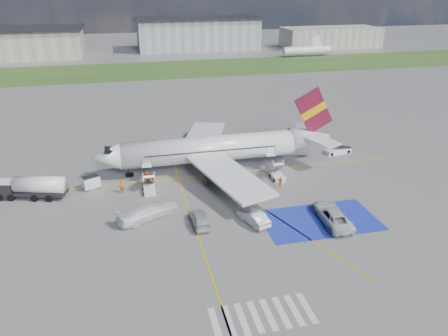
{
  "coord_description": "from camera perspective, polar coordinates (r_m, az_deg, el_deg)",
  "views": [
    {
      "loc": [
        -11.84,
        -46.12,
        27.07
      ],
      "look_at": [
        0.49,
        6.29,
        3.5
      ],
      "focal_mm": 35.0,
      "sensor_mm": 36.0,
      "label": 1
    }
  ],
  "objects": [
    {
      "name": "airstairs_aft",
      "position": [
        64.34,
        6.9,
        -0.81
      ],
      "size": [
        1.9,
        5.2,
        3.6
      ],
      "color": "silver",
      "rests_on": "ground"
    },
    {
      "name": "taxiway_line_main",
      "position": [
        65.2,
        -1.57,
        -0.89
      ],
      "size": [
        120.0,
        0.2,
        0.01
      ],
      "primitive_type": "cube",
      "color": "gold",
      "rests_on": "ground"
    },
    {
      "name": "crew_nose",
      "position": [
        62.72,
        -9.98,
        -1.31
      ],
      "size": [
        1.17,
        1.22,
        1.98
      ],
      "primitive_type": "imported",
      "rotation": [
        0.0,
        0.0,
        -0.96
      ],
      "color": "#FF600D",
      "rests_on": "ground"
    },
    {
      "name": "terminal_east",
      "position": [
        195.94,
        13.72,
        16.25
      ],
      "size": [
        40.0,
        16.0,
        8.0
      ],
      "primitive_type": "cube",
      "color": "gray",
      "rests_on": "ground"
    },
    {
      "name": "terminal_centre",
      "position": [
        185.1,
        -3.41,
        17.07
      ],
      "size": [
        48.0,
        18.0,
        12.0
      ],
      "primitive_type": "cube",
      "color": "gray",
      "rests_on": "ground"
    },
    {
      "name": "airliner",
      "position": [
        65.98,
        -0.68,
        2.61
      ],
      "size": [
        36.81,
        32.95,
        11.92
      ],
      "color": "silver",
      "rests_on": "ground"
    },
    {
      "name": "van_white_b",
      "position": [
        54.11,
        -9.81,
        -5.32
      ],
      "size": [
        6.5,
        4.86,
        2.37
      ],
      "primitive_type": "imported",
      "rotation": [
        0.0,
        0.0,
        2.03
      ],
      "color": "white",
      "rests_on": "ground"
    },
    {
      "name": "crew_fwd",
      "position": [
        61.04,
        -13.17,
        -2.38
      ],
      "size": [
        0.81,
        0.7,
        1.86
      ],
      "primitive_type": "imported",
      "rotation": [
        0.0,
        0.0,
        0.46
      ],
      "color": "#E05D0B",
      "rests_on": "ground"
    },
    {
      "name": "car_silver_a",
      "position": [
        52.1,
        -3.21,
        -6.63
      ],
      "size": [
        2.19,
        4.99,
        1.67
      ],
      "primitive_type": "imported",
      "rotation": [
        0.0,
        0.0,
        3.19
      ],
      "color": "#A6A9AD",
      "rests_on": "ground"
    },
    {
      "name": "fuel_tanker",
      "position": [
        63.36,
        -23.76,
        -2.52
      ],
      "size": [
        9.26,
        4.75,
        3.06
      ],
      "rotation": [
        0.0,
        0.0,
        -0.28
      ],
      "color": "black",
      "rests_on": "ground"
    },
    {
      "name": "staging_box",
      "position": [
        54.62,
        12.36,
        -6.67
      ],
      "size": [
        14.0,
        8.0,
        0.01
      ],
      "primitive_type": "cube",
      "color": "#1B2DA7",
      "rests_on": "ground"
    },
    {
      "name": "gpu_cart",
      "position": [
        63.49,
        -16.98,
        -1.87
      ],
      "size": [
        2.58,
        2.16,
        1.85
      ],
      "rotation": [
        0.0,
        0.0,
        0.42
      ],
      "color": "silver",
      "rests_on": "ground"
    },
    {
      "name": "belt_loader",
      "position": [
        75.64,
        14.67,
        2.16
      ],
      "size": [
        4.93,
        2.38,
        1.43
      ],
      "rotation": [
        0.0,
        0.0,
        0.16
      ],
      "color": "silver",
      "rests_on": "ground"
    },
    {
      "name": "grass_strip",
      "position": [
        144.18,
        -8.51,
        12.57
      ],
      "size": [
        400.0,
        30.0,
        0.01
      ],
      "primitive_type": "cube",
      "color": "#2D4C1E",
      "rests_on": "ground"
    },
    {
      "name": "car_silver_b",
      "position": [
        52.51,
        3.86,
        -6.42
      ],
      "size": [
        3.22,
        5.19,
        1.62
      ],
      "primitive_type": "imported",
      "rotation": [
        0.0,
        0.0,
        3.47
      ],
      "color": "#ADAFB4",
      "rests_on": "ground"
    },
    {
      "name": "airstairs_fwd",
      "position": [
        60.91,
        -9.73,
        -2.46
      ],
      "size": [
        1.9,
        5.2,
        3.6
      ],
      "color": "silver",
      "rests_on": "ground"
    },
    {
      "name": "crosswalk",
      "position": [
        40.3,
        5.01,
        -18.66
      ],
      "size": [
        9.0,
        4.0,
        0.01
      ],
      "color": "silver",
      "rests_on": "ground"
    },
    {
      "name": "ground",
      "position": [
        54.77,
        1.01,
        -5.98
      ],
      "size": [
        400.0,
        400.0,
        0.0
      ],
      "primitive_type": "plane",
      "color": "#60605E",
      "rests_on": "ground"
    },
    {
      "name": "taxiway_line_cross",
      "position": [
        45.65,
        -2.08,
        -12.74
      ],
      "size": [
        0.2,
        60.0,
        0.01
      ],
      "primitive_type": "cube",
      "color": "gold",
      "rests_on": "ground"
    },
    {
      "name": "crew_aft",
      "position": [
        61.63,
        7.39,
        -1.8
      ],
      "size": [
        0.89,
        0.96,
        1.59
      ],
      "primitive_type": "imported",
      "rotation": [
        0.0,
        0.0,
        2.27
      ],
      "color": "orange",
      "rests_on": "ground"
    },
    {
      "name": "taxiway_line_diag",
      "position": [
        65.2,
        -1.57,
        -0.89
      ],
      "size": [
        20.71,
        56.45,
        0.01
      ],
      "primitive_type": "cube",
      "rotation": [
        0.0,
        0.0,
        0.35
      ],
      "color": "gold",
      "rests_on": "ground"
    },
    {
      "name": "van_white_a",
      "position": [
        54.18,
        13.99,
        -5.73
      ],
      "size": [
        3.15,
        6.21,
        2.27
      ],
      "primitive_type": "imported",
      "rotation": [
        0.0,
        0.0,
        3.08
      ],
      "color": "silver",
      "rests_on": "ground"
    }
  ]
}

